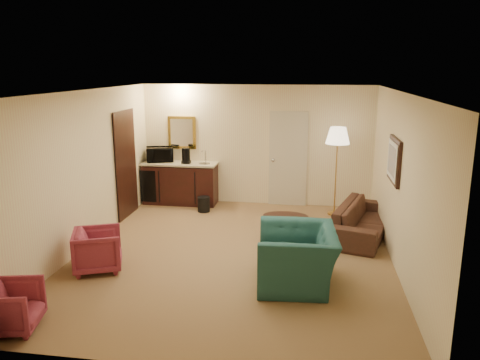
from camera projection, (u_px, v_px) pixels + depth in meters
The scene contains 12 objects.
ground at pixel (234, 254), 7.59m from camera, with size 6.00×6.00×0.00m, color olive.
room_walls at pixel (235, 142), 7.94m from camera, with size 5.02×6.01×2.61m.
wetbar_cabinet at pixel (180, 183), 10.34m from camera, with size 1.64×0.58×0.92m, color black.
sofa at pixel (363, 215), 8.34m from camera, with size 2.01×0.59×0.79m, color black.
teal_armchair at pixel (297, 248), 6.45m from camera, with size 1.21×0.79×1.06m, color #20504E.
rose_chair_near at pixel (98, 248), 6.94m from camera, with size 0.67×0.63×0.69m, color #9B3247.
rose_chair_far at pixel (11, 305), 5.35m from camera, with size 0.60×0.56×0.62m, color #9B3247.
coffee_table at pixel (285, 228), 8.16m from camera, with size 0.78×0.53×0.45m, color black.
floor_lamp at pixel (336, 171), 9.43m from camera, with size 0.48×0.48×1.81m, color #BD8F3F.
waste_bin at pixel (204, 204), 9.79m from camera, with size 0.26×0.26×0.32m, color black.
microwave at pixel (160, 153), 10.32m from camera, with size 0.58×0.32×0.39m, color black.
coffee_maker at pixel (186, 156), 10.12m from camera, with size 0.18×0.18×0.33m, color black.
Camera 1 is at (1.18, -7.00, 2.96)m, focal length 35.00 mm.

